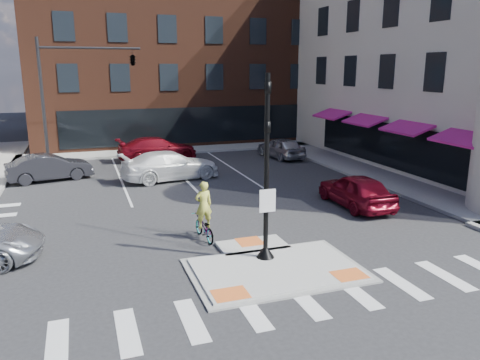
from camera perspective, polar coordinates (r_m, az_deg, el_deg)
name	(u,v)px	position (r m, az deg, el deg)	size (l,w,h in m)	color
ground	(270,265)	(15.48, 3.67, -10.31)	(120.00, 120.00, 0.00)	#28282B
refuge_island	(273,267)	(15.24, 4.05, -10.50)	(5.40, 4.65, 0.13)	gray
sidewalk_e	(373,174)	(28.90, 15.91, 0.71)	(3.00, 24.00, 0.15)	gray
sidewalk_n	(197,149)	(36.58, -5.29, 3.81)	(26.00, 3.00, 0.15)	gray
building_n	(169,50)	(45.84, -8.62, 15.39)	(24.40, 18.40, 15.50)	#4B2517
building_far_left	(88,77)	(65.06, -18.09, 11.85)	(10.00, 12.00, 10.00)	slate
building_far_right	(183,69)	(68.58, -7.00, 13.30)	(12.00, 12.00, 12.00)	brown
signal_pole	(266,192)	(15.03, 3.22, -1.49)	(0.60, 0.60, 5.98)	black
mast_arm_signal	(109,68)	(31.09, -15.67, 13.02)	(6.10, 2.24, 8.00)	black
red_sedan	(356,190)	(22.08, 13.96, -1.21)	(1.82, 4.53, 1.54)	maroon
white_pickup	(171,165)	(26.91, -8.47, 1.77)	(2.28, 5.60, 1.63)	white
bg_car_dark	(49,167)	(28.48, -22.21, 1.43)	(1.60, 4.57, 1.51)	#28282E
bg_car_silver	(281,148)	(33.17, 4.99, 3.96)	(1.74, 4.32, 1.47)	#B0B1B7
bg_car_red	(157,149)	(32.82, -10.04, 3.79)	(2.20, 5.42, 1.57)	maroon
cyclist	(204,220)	(17.43, -4.43, -4.89)	(0.79, 1.81, 2.22)	#3F3F44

